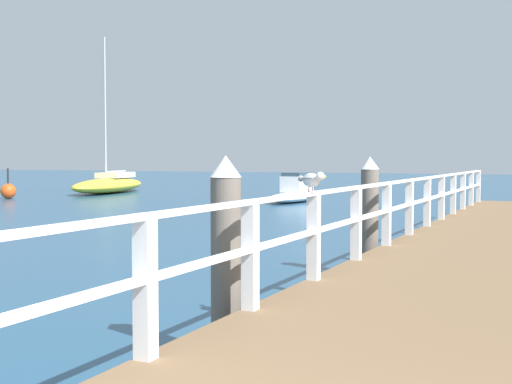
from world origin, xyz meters
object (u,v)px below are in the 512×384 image
object	(u,v)px
seagull_foreground	(312,179)
channel_buoy	(8,191)
dock_piling_far	(370,216)
dock_piling_near	(226,257)
boat_2	(109,184)
boat_1	(294,192)

from	to	relation	value
seagull_foreground	channel_buoy	bearing A→B (deg)	-90.88
dock_piling_far	channel_buoy	size ratio (longest dim) A/B	1.35
dock_piling_near	channel_buoy	bearing A→B (deg)	139.52
seagull_foreground	boat_2	distance (m)	30.12
dock_piling_far	channel_buoy	distance (m)	24.00
boat_1	dock_piling_near	bearing A→B (deg)	-67.97
dock_piling_near	boat_2	size ratio (longest dim) A/B	0.23
boat_1	boat_2	xyz separation A→B (m)	(-11.82, 2.75, 0.04)
dock_piling_near	boat_1	distance (m)	22.39
dock_piling_far	boat_1	distance (m)	17.90
boat_2	channel_buoy	world-z (taller)	boat_2
boat_1	channel_buoy	world-z (taller)	channel_buoy
seagull_foreground	boat_1	xyz separation A→B (m)	(-8.14, 19.78, -1.22)
dock_piling_far	seagull_foreground	size ratio (longest dim) A/B	4.62
channel_buoy	boat_1	bearing A→B (deg)	15.66
dock_piling_far	seagull_foreground	world-z (taller)	dock_piling_far
dock_piling_far	channel_buoy	bearing A→B (deg)	148.42
dock_piling_far	boat_1	bearing A→B (deg)	115.69
dock_piling_near	seagull_foreground	distance (m)	1.45
dock_piling_near	channel_buoy	xyz separation A→B (m)	(-20.44, 17.44, -0.59)
channel_buoy	boat_2	bearing A→B (deg)	82.15
seagull_foreground	boat_2	world-z (taller)	boat_2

